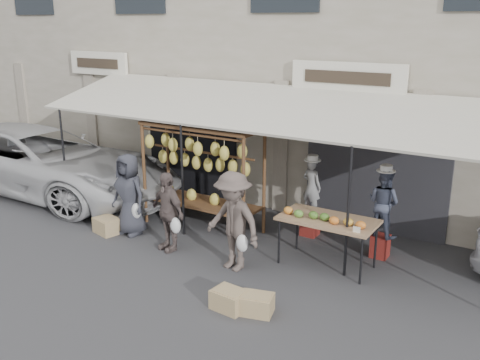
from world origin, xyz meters
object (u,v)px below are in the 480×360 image
(customer_right, at_px, (233,221))
(van, at_px, (35,144))
(banana_rack, at_px, (201,157))
(crate_near_b, at_px, (257,304))
(customer_left, at_px, (129,194))
(vendor_right, at_px, (384,203))
(vendor_left, at_px, (312,187))
(crate_near_a, at_px, (229,300))
(customer_mid, at_px, (168,211))
(crate_far, at_px, (107,226))
(produce_table, at_px, (327,221))

(customer_right, xyz_separation_m, van, (-6.83, 1.24, 0.30))
(banana_rack, xyz_separation_m, crate_near_b, (2.74, -2.38, -1.42))
(customer_left, bearing_deg, banana_rack, 47.87)
(vendor_right, distance_m, customer_right, 2.78)
(vendor_left, distance_m, crate_near_a, 3.47)
(banana_rack, height_order, van, van)
(customer_mid, relative_size, crate_far, 2.91)
(van, bearing_deg, crate_near_b, -107.27)
(crate_near_a, distance_m, van, 8.00)
(vendor_left, relative_size, crate_near_b, 2.38)
(customer_left, distance_m, customer_right, 2.70)
(customer_right, bearing_deg, vendor_right, 52.16)
(crate_near_b, bearing_deg, vendor_left, 100.82)
(vendor_right, relative_size, customer_right, 0.71)
(vendor_right, height_order, crate_far, vendor_right)
(produce_table, height_order, crate_far, produce_table)
(van, bearing_deg, vendor_right, -86.93)
(customer_mid, relative_size, crate_near_a, 3.02)
(crate_far, distance_m, van, 4.05)
(banana_rack, xyz_separation_m, produce_table, (2.96, -0.34, -0.69))
(crate_near_a, distance_m, crate_far, 4.02)
(customer_right, bearing_deg, crate_far, -169.92)
(crate_near_a, bearing_deg, customer_right, 120.31)
(produce_table, relative_size, crate_near_a, 3.32)
(crate_near_a, bearing_deg, vendor_right, 66.20)
(customer_left, height_order, crate_far, customer_left)
(customer_right, height_order, crate_near_b, customer_right)
(banana_rack, relative_size, van, 0.45)
(crate_near_b, bearing_deg, banana_rack, 138.95)
(customer_left, xyz_separation_m, van, (-4.15, 0.98, 0.35))
(vendor_left, xyz_separation_m, customer_right, (-0.51, -2.13, -0.15))
(banana_rack, bearing_deg, customer_mid, -85.11)
(produce_table, relative_size, vendor_right, 1.34)
(customer_right, height_order, crate_near_a, customer_right)
(produce_table, relative_size, crate_near_b, 3.48)
(customer_mid, distance_m, crate_near_b, 2.93)
(banana_rack, distance_m, produce_table, 3.06)
(vendor_left, distance_m, crate_near_b, 3.41)
(vendor_right, distance_m, crate_far, 5.57)
(customer_left, distance_m, crate_far, 0.85)
(produce_table, xyz_separation_m, vendor_right, (0.71, 0.91, 0.19))
(produce_table, xyz_separation_m, van, (-8.19, 0.29, 0.32))
(customer_left, bearing_deg, vendor_right, 22.77)
(vendor_right, height_order, customer_right, customer_right)
(vendor_right, distance_m, customer_mid, 4.01)
(crate_near_a, height_order, crate_near_b, crate_near_a)
(vendor_left, bearing_deg, crate_far, 43.36)
(crate_near_b, xyz_separation_m, van, (-7.96, 2.34, 1.05))
(vendor_right, xyz_separation_m, customer_right, (-2.06, -1.85, -0.17))
(vendor_left, bearing_deg, customer_mid, 59.03)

